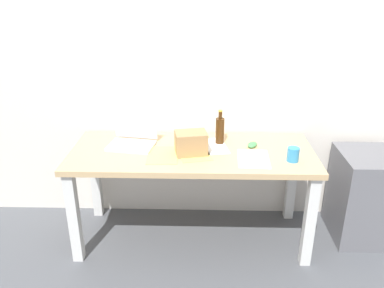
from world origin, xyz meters
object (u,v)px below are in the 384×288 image
object	(u,v)px
beer_bottle	(220,130)
computer_mouse	(252,145)
coffee_mug	(293,154)
laptop_left	(133,139)
desk	(192,163)
cardboard_box	(191,143)
filing_cabinet	(362,196)

from	to	relation	value
beer_bottle	computer_mouse	size ratio (longest dim) A/B	2.55
computer_mouse	coffee_mug	world-z (taller)	coffee_mug
laptop_left	coffee_mug	size ratio (longest dim) A/B	3.74
desk	cardboard_box	bearing A→B (deg)	-96.32
desk	cardboard_box	xyz separation A→B (m)	(-0.01, -0.05, 0.18)
filing_cabinet	beer_bottle	bearing A→B (deg)	176.21
desk	beer_bottle	bearing A→B (deg)	35.12
coffee_mug	desk	bearing A→B (deg)	167.36
computer_mouse	coffee_mug	size ratio (longest dim) A/B	1.05
cardboard_box	desk	bearing A→B (deg)	83.68
desk	computer_mouse	xyz separation A→B (m)	(0.43, 0.08, 0.12)
beer_bottle	computer_mouse	distance (m)	0.26
coffee_mug	filing_cabinet	xyz separation A→B (m)	(0.61, 0.22, -0.44)
computer_mouse	filing_cabinet	world-z (taller)	computer_mouse
desk	filing_cabinet	bearing A→B (deg)	3.07
computer_mouse	cardboard_box	size ratio (longest dim) A/B	0.47
desk	computer_mouse	size ratio (longest dim) A/B	17.21
laptop_left	cardboard_box	size ratio (longest dim) A/B	1.67
laptop_left	cardboard_box	distance (m)	0.45
cardboard_box	coffee_mug	distance (m)	0.69
computer_mouse	cardboard_box	xyz separation A→B (m)	(-0.44, -0.13, 0.06)
laptop_left	filing_cabinet	bearing A→B (deg)	-0.69
filing_cabinet	cardboard_box	bearing A→B (deg)	-174.72
cardboard_box	coffee_mug	world-z (taller)	cardboard_box
laptop_left	computer_mouse	distance (m)	0.87
desk	beer_bottle	size ratio (longest dim) A/B	6.75
cardboard_box	beer_bottle	bearing A→B (deg)	42.87
desk	beer_bottle	xyz separation A→B (m)	(0.20, 0.14, 0.20)
beer_bottle	filing_cabinet	distance (m)	1.19
beer_bottle	filing_cabinet	xyz separation A→B (m)	(1.08, -0.07, -0.49)
computer_mouse	cardboard_box	distance (m)	0.46
laptop_left	filing_cabinet	xyz separation A→B (m)	(1.72, -0.02, -0.44)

